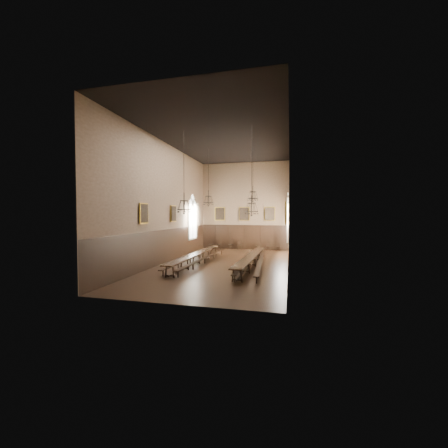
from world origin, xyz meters
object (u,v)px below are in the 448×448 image
at_px(bench_left_outer, 190,260).
at_px(chair_1, 219,246).
at_px(chandelier_back_left, 208,199).
at_px(chandelier_back_right, 253,195).
at_px(chair_0, 211,246).
at_px(bench_left_inner, 205,260).
at_px(chandelier_front_right, 252,205).
at_px(table_right, 252,261).
at_px(bench_right_inner, 244,261).
at_px(chair_5, 258,247).
at_px(chair_3, 240,247).
at_px(chair_7, 278,248).
at_px(bench_right_outer, 260,263).
at_px(chair_2, 230,246).
at_px(chair_6, 268,248).
at_px(table_left, 196,259).
at_px(chandelier_front_left, 184,205).

distance_m(bench_left_outer, chair_1, 8.68).
bearing_deg(chandelier_back_left, chandelier_back_right, -1.19).
bearing_deg(chair_1, chair_0, 165.91).
relative_size(bench_left_inner, chandelier_front_right, 1.91).
xyz_separation_m(table_right, chair_0, (-5.51, 8.77, -0.11)).
relative_size(bench_right_inner, chandelier_front_right, 1.97).
xyz_separation_m(chair_5, chandelier_back_right, (0.25, -5.88, 4.90)).
distance_m(chair_3, chandelier_front_right, 12.07).
distance_m(bench_left_outer, chair_7, 10.63).
distance_m(bench_left_inner, bench_right_outer, 4.16).
relative_size(chair_1, chair_3, 1.00).
relative_size(chair_0, chandelier_front_right, 0.18).
xyz_separation_m(chair_1, chandelier_front_right, (4.94, -11.07, 3.88)).
bearing_deg(chair_7, chandelier_back_right, -101.21).
bearing_deg(chandelier_back_left, chair_1, 95.97).
bearing_deg(table_right, chair_3, 105.48).
height_order(bench_left_inner, chair_0, chair_0).
relative_size(bench_right_outer, chair_7, 11.77).
distance_m(chair_2, chair_5, 2.87).
bearing_deg(chair_6, chair_7, -2.72).
bearing_deg(chair_0, chair_7, 3.11).
distance_m(table_left, chandelier_back_left, 5.35).
relative_size(table_right, bench_left_inner, 1.01).
relative_size(bench_left_outer, chair_3, 9.17).
height_order(bench_right_outer, chandelier_front_right, chandelier_front_right).
bearing_deg(chair_1, chair_6, -8.85).
xyz_separation_m(chair_0, chair_2, (2.08, 0.05, 0.02)).
xyz_separation_m(bench_right_inner, chair_1, (-4.06, 8.55, 0.00)).
bearing_deg(bench_left_inner, bench_right_inner, -3.59).
bearing_deg(chair_2, chair_1, -160.72).
height_order(chair_1, chandelier_front_right, chandelier_front_right).
relative_size(chair_2, chair_5, 1.10).
xyz_separation_m(table_right, chair_5, (-0.56, 8.72, -0.11)).
height_order(bench_right_inner, bench_right_outer, bench_right_inner).
xyz_separation_m(bench_right_outer, chandelier_back_right, (-0.92, 2.86, 4.90)).
relative_size(bench_right_outer, chair_1, 10.04).
height_order(chair_2, chandelier_back_right, chandelier_back_right).
height_order(chair_0, chandelier_front_left, chandelier_front_left).
height_order(table_left, chair_3, chair_3).
height_order(table_left, chair_2, chair_2).
bearing_deg(chair_3, chair_7, -12.52).
bearing_deg(bench_right_outer, chair_3, 109.08).
distance_m(bench_left_inner, chair_3, 8.46).
distance_m(chair_3, chair_7, 3.89).
bearing_deg(bench_left_inner, chair_7, 59.36).
bearing_deg(chair_7, table_right, -94.04).
height_order(table_right, chair_2, chair_2).
bearing_deg(bench_left_inner, chandelier_front_right, -35.20).
height_order(bench_right_outer, chandelier_back_right, chandelier_back_right).
bearing_deg(bench_right_inner, chandelier_back_right, 84.69).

